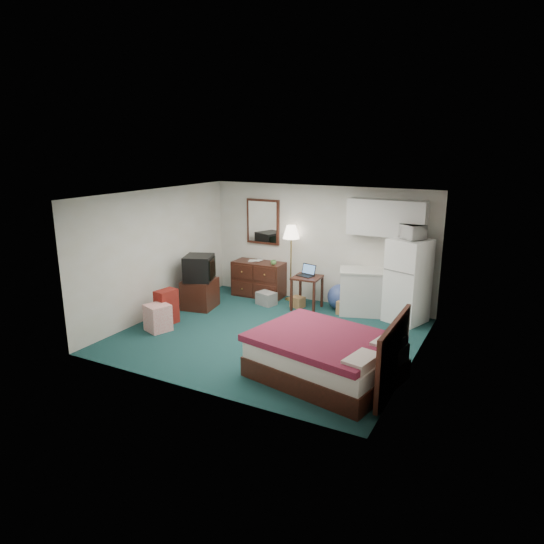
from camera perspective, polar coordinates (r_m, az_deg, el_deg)
The scene contains 25 objects.
floor at distance 8.76m, azimuth -0.31°, elevation -7.45°, with size 5.00×4.50×0.01m, color black.
ceiling at distance 8.15m, azimuth -0.34°, elevation 9.04°, with size 5.00×4.50×0.01m, color beige.
walls at distance 8.37m, azimuth -0.33°, elevation 0.50°, with size 5.01×4.51×2.50m.
mirror at distance 10.83m, azimuth -1.06°, elevation 5.94°, with size 0.80×0.06×1.00m, color white, non-canonical shape.
upper_cabinets at distance 9.62m, azimuth 13.34°, elevation 6.23°, with size 1.50×0.35×0.70m, color silver, non-canonical shape.
headboard at distance 6.86m, azimuth 14.10°, elevation -9.47°, with size 0.06×1.56×1.00m, color black, non-canonical shape.
dresser at distance 10.88m, azimuth -1.56°, elevation -0.81°, with size 1.15×0.52×0.78m, color black, non-canonical shape.
floor_lamp at distance 10.49m, azimuth 2.24°, elevation 1.04°, with size 0.36×0.36×1.65m, color #B68F3E, non-canonical shape.
desk at distance 10.04m, azimuth 4.12°, elevation -2.44°, with size 0.55×0.55×0.70m, color black, non-canonical shape.
exercise_ball at distance 10.12m, azimuth 8.02°, elevation -2.91°, with size 0.53×0.53×0.53m, color #334481.
kitchen_counter at distance 9.90m, azimuth 10.37°, elevation -2.36°, with size 0.80×0.61×0.88m, color silver, non-canonical shape.
fridge at distance 9.55m, azimuth 15.68°, elevation -1.01°, with size 0.66×0.66×1.61m, color white, non-canonical shape.
bed at distance 7.21m, azimuth 6.31°, elevation -9.89°, with size 1.97×1.54×0.63m, color maroon, non-canonical shape.
tv_stand at distance 10.22m, azimuth -8.47°, elevation -2.53°, with size 0.61×0.66×0.61m, color black, non-canonical shape.
suitcase at distance 9.41m, azimuth -12.30°, elevation -4.04°, with size 0.26×0.41×0.67m, color maroon, non-canonical shape.
retail_box at distance 9.14m, azimuth -13.28°, elevation -5.25°, with size 0.39×0.39×0.49m, color white, non-canonical shape.
file_bin at distance 10.34m, azimuth -0.67°, elevation -3.12°, with size 0.39×0.29×0.27m, color gray, non-canonical shape.
cardboard_box_a at distance 10.20m, azimuth 3.02°, elevation -3.54°, with size 0.26×0.22×0.22m, color #A06A3F, non-canonical shape.
cardboard_box_b at distance 9.90m, azimuth 8.46°, elevation -4.12°, with size 0.23×0.27×0.27m, color #A06A3F, non-canonical shape.
laptop at distance 9.94m, azimuth 3.95°, elevation 0.15°, with size 0.33×0.27×0.23m, color black, non-canonical shape.
crt_tv at distance 10.03m, azimuth -8.59°, elevation 0.48°, with size 0.56×0.61×0.52m, color black, non-canonical shape.
microwave at distance 9.38m, azimuth 16.04°, elevation 4.80°, with size 0.50×0.28×0.34m, color white.
book_a at distance 10.86m, azimuth -2.75°, elevation 1.82°, with size 0.14×0.02×0.20m, color #A06A3F.
book_b at distance 10.89m, azimuth -1.97°, elevation 1.88°, with size 0.15×0.02×0.20m, color #A06A3F.
mug at distance 10.51m, azimuth 0.17°, elevation 1.20°, with size 0.13×0.10×0.13m, color #558E48.
Camera 1 is at (3.84, -7.14, 3.31)m, focal length 32.00 mm.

